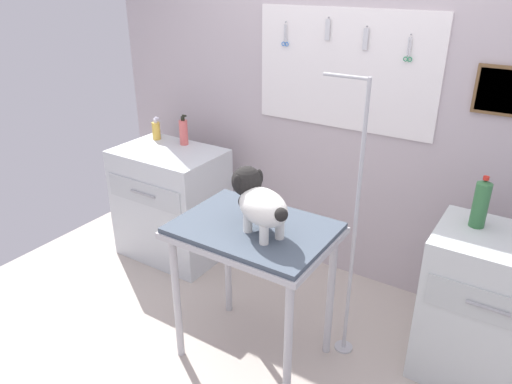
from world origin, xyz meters
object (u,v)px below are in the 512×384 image
object	(u,v)px
cabinet_right	(490,310)
soda_bottle	(481,203)
dog	(258,201)
grooming_table	(254,242)
spray_bottle_short	(184,132)
grooming_arm	(353,238)
counter_left	(172,203)

from	to	relation	value
cabinet_right	soda_bottle	size ratio (longest dim) A/B	3.11
dog	soda_bottle	xyz separation A→B (m)	(0.95, 0.66, -0.03)
grooming_table	dog	size ratio (longest dim) A/B	2.01
dog	soda_bottle	world-z (taller)	dog
spray_bottle_short	grooming_arm	bearing A→B (deg)	-16.36
dog	spray_bottle_short	size ratio (longest dim) A/B	1.84
counter_left	cabinet_right	distance (m)	2.35
spray_bottle_short	soda_bottle	size ratio (longest dim) A/B	0.83
counter_left	soda_bottle	distance (m)	2.26
cabinet_right	soda_bottle	bearing A→B (deg)	156.58
dog	cabinet_right	xyz separation A→B (m)	(1.12, 0.59, -0.61)
grooming_arm	counter_left	size ratio (longest dim) A/B	1.87
dog	cabinet_right	bearing A→B (deg)	27.92
counter_left	dog	bearing A→B (deg)	-28.08
counter_left	spray_bottle_short	distance (m)	0.57
grooming_arm	cabinet_right	xyz separation A→B (m)	(0.73, 0.23, -0.33)
counter_left	cabinet_right	bearing A→B (deg)	-1.58
counter_left	spray_bottle_short	bearing A→B (deg)	85.23
grooming_table	spray_bottle_short	size ratio (longest dim) A/B	3.70
grooming_arm	dog	size ratio (longest dim) A/B	3.81
grooming_table	dog	xyz separation A→B (m)	(0.05, -0.03, 0.28)
grooming_arm	cabinet_right	size ratio (longest dim) A/B	1.88
cabinet_right	spray_bottle_short	world-z (taller)	spray_bottle_short
dog	counter_left	size ratio (longest dim) A/B	0.49
grooming_table	cabinet_right	xyz separation A→B (m)	(1.17, 0.56, -0.33)
grooming_table	dog	bearing A→B (deg)	-34.16
grooming_table	soda_bottle	xyz separation A→B (m)	(1.00, 0.63, 0.24)
dog	spray_bottle_short	distance (m)	1.48
grooming_arm	soda_bottle	size ratio (longest dim) A/B	5.83
spray_bottle_short	soda_bottle	xyz separation A→B (m)	(2.17, -0.17, 0.03)
dog	counter_left	bearing A→B (deg)	151.92
cabinet_right	soda_bottle	xyz separation A→B (m)	(-0.16, 0.07, 0.58)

